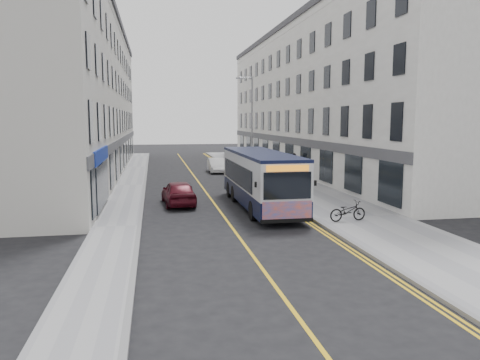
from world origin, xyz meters
name	(u,v)px	position (x,y,z in m)	size (l,w,h in m)	color
ground	(225,219)	(0.00, 0.00, 0.00)	(140.00, 140.00, 0.00)	black
pavement_east	(283,182)	(6.25, 12.00, 0.06)	(4.50, 64.00, 0.12)	gray
pavement_west	(130,186)	(-5.00, 12.00, 0.06)	(2.00, 64.00, 0.12)	gray
kerb_east	(254,182)	(4.00, 12.00, 0.07)	(0.18, 64.00, 0.13)	slate
kerb_west	(145,185)	(-4.00, 12.00, 0.07)	(0.18, 64.00, 0.13)	slate
road_centre_line	(200,185)	(0.00, 12.00, 0.00)	(0.12, 64.00, 0.01)	gold
road_dbl_yellow_inner	(248,183)	(3.55, 12.00, 0.00)	(0.10, 64.00, 0.01)	gold
road_dbl_yellow_outer	(251,183)	(3.75, 12.00, 0.00)	(0.10, 64.00, 0.01)	gold
terrace_east	(312,101)	(11.50, 21.00, 6.50)	(6.00, 46.00, 13.00)	white
terrace_west	(86,99)	(-9.00, 21.00, 6.50)	(6.00, 46.00, 13.00)	beige
streetlamp	(251,124)	(4.17, 14.00, 4.38)	(1.32, 0.18, 8.00)	gray
city_bus	(260,177)	(2.27, 2.44, 1.64)	(2.41, 10.32, 3.00)	black
bicycle	(348,211)	(5.30, -2.11, 0.59)	(0.62, 1.77, 0.93)	black
pedestrian_near	(287,171)	(6.41, 11.46, 0.90)	(0.57, 0.38, 1.57)	olive
pedestrian_far	(294,165)	(8.00, 14.90, 1.06)	(0.91, 0.71, 1.87)	black
car_white	(216,165)	(2.22, 19.81, 0.64)	(1.35, 3.88, 1.28)	white
car_maroon	(179,193)	(-2.00, 4.08, 0.69)	(1.63, 4.06, 1.38)	#500D19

